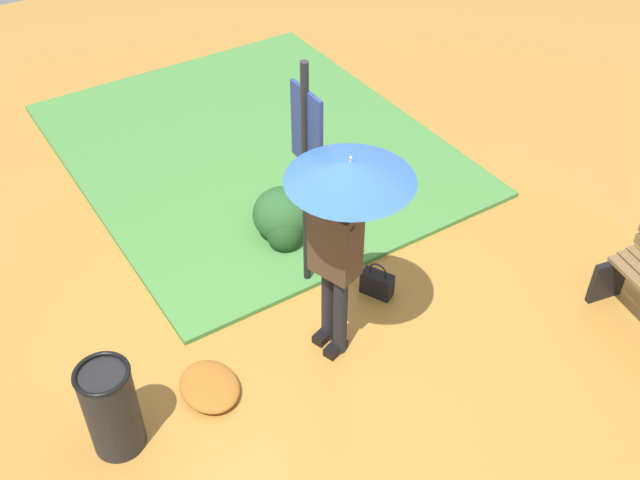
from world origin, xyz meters
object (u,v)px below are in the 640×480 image
Objects in this scene: info_sign_post at (307,155)px; handbag at (377,283)px; person_with_umbrella at (343,208)px; trash_bin at (111,408)px.

info_sign_post reaches higher than handbag.
person_with_umbrella reaches higher than trash_bin.
handbag is at bearing 41.60° from info_sign_post.
person_with_umbrella reaches higher than handbag.
person_with_umbrella is 0.91m from info_sign_post.
trash_bin is (-0.13, -1.97, -1.13)m from person_with_umbrella.
person_with_umbrella is 0.89× the size of info_sign_post.
info_sign_post is 6.22× the size of handbag.
person_with_umbrella is at bearing 86.31° from trash_bin.
info_sign_post is 2.54m from trash_bin.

